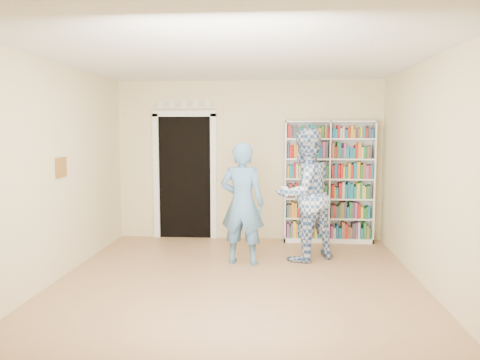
# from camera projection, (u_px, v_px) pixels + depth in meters

# --- Properties ---
(floor) EXTENTS (5.00, 5.00, 0.00)m
(floor) POSITION_uv_depth(u_px,v_px,m) (237.00, 285.00, 5.65)
(floor) COLOR #A87951
(floor) RESTS_ON ground
(ceiling) EXTENTS (5.00, 5.00, 0.00)m
(ceiling) POSITION_uv_depth(u_px,v_px,m) (236.00, 57.00, 5.37)
(ceiling) COLOR white
(ceiling) RESTS_ON wall_back
(wall_back) EXTENTS (4.50, 0.00, 4.50)m
(wall_back) POSITION_uv_depth(u_px,v_px,m) (248.00, 161.00, 7.99)
(wall_back) COLOR beige
(wall_back) RESTS_ON floor
(wall_left) EXTENTS (0.00, 5.00, 5.00)m
(wall_left) POSITION_uv_depth(u_px,v_px,m) (52.00, 173.00, 5.68)
(wall_left) COLOR beige
(wall_left) RESTS_ON floor
(wall_right) EXTENTS (0.00, 5.00, 5.00)m
(wall_right) POSITION_uv_depth(u_px,v_px,m) (432.00, 175.00, 5.35)
(wall_right) COLOR beige
(wall_right) RESTS_ON floor
(bookshelf) EXTENTS (1.47, 0.28, 2.02)m
(bookshelf) POSITION_uv_depth(u_px,v_px,m) (329.00, 181.00, 7.77)
(bookshelf) COLOR white
(bookshelf) RESTS_ON floor
(doorway) EXTENTS (1.10, 0.08, 2.43)m
(doorway) POSITION_uv_depth(u_px,v_px,m) (185.00, 170.00, 8.07)
(doorway) COLOR black
(doorway) RESTS_ON floor
(wall_art) EXTENTS (0.03, 0.25, 0.25)m
(wall_art) POSITION_uv_depth(u_px,v_px,m) (61.00, 167.00, 5.87)
(wall_art) COLOR brown
(wall_art) RESTS_ON wall_left
(man_blue) EXTENTS (0.68, 0.51, 1.70)m
(man_blue) POSITION_uv_depth(u_px,v_px,m) (242.00, 203.00, 6.50)
(man_blue) COLOR #5183B5
(man_blue) RESTS_ON floor
(man_plaid) EXTENTS (1.16, 1.11, 1.89)m
(man_plaid) POSITION_uv_depth(u_px,v_px,m) (304.00, 195.00, 6.69)
(man_plaid) COLOR #32589A
(man_plaid) RESTS_ON floor
(paper_sheet) EXTENTS (0.22, 0.08, 0.33)m
(paper_sheet) POSITION_uv_depth(u_px,v_px,m) (312.00, 185.00, 6.49)
(paper_sheet) COLOR white
(paper_sheet) RESTS_ON man_plaid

